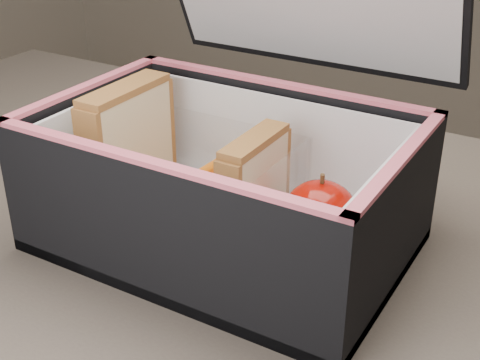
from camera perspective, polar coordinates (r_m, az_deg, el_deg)
name	(u,v)px	position (r m, az deg, el deg)	size (l,w,h in m)	color
kitchen_table	(178,321)	(0.69, -5.29, -11.87)	(1.20, 0.80, 0.75)	brown
lunch_bag	(228,173)	(0.60, -1.05, 0.58)	(0.33, 0.30, 0.32)	black
plastic_tub	(189,180)	(0.63, -4.38, 0.02)	(0.19, 0.14, 0.08)	white
sandwich_left	(129,143)	(0.66, -9.49, 3.15)	(0.03, 0.11, 0.12)	beige
sandwich_right	(254,186)	(0.59, 1.21, -0.55)	(0.02, 0.09, 0.10)	beige
carrot_sticks	(195,191)	(0.65, -3.88, -0.94)	(0.05, 0.14, 0.03)	orange
paper_napkin	(316,246)	(0.60, 6.48, -5.66)	(0.08, 0.08, 0.01)	white
red_apple	(320,215)	(0.58, 6.85, -2.95)	(0.08, 0.08, 0.07)	#8E0901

